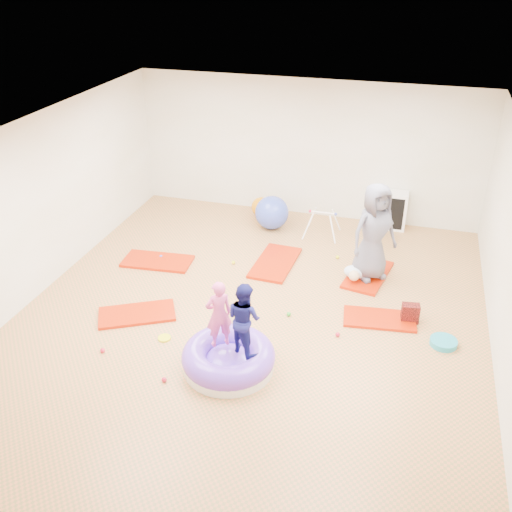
# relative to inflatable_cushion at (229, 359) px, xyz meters

# --- Properties ---
(room) EXTENTS (7.01, 8.01, 2.81)m
(room) POSITION_rel_inflatable_cushion_xyz_m (-0.06, 1.24, 1.25)
(room) COLOR #CB7A44
(room) RESTS_ON ground
(gym_mat_front_left) EXTENTS (1.29, 1.06, 0.05)m
(gym_mat_front_left) POSITION_rel_inflatable_cushion_xyz_m (-1.75, 0.78, -0.13)
(gym_mat_front_left) COLOR #B42103
(gym_mat_front_left) RESTS_ON ground
(gym_mat_mid_left) EXTENTS (1.27, 0.71, 0.05)m
(gym_mat_mid_left) POSITION_rel_inflatable_cushion_xyz_m (-2.16, 2.39, -0.13)
(gym_mat_mid_left) COLOR #B42103
(gym_mat_mid_left) RESTS_ON ground
(gym_mat_center_back) EXTENTS (0.71, 1.32, 0.05)m
(gym_mat_center_back) POSITION_rel_inflatable_cushion_xyz_m (-0.11, 2.93, -0.13)
(gym_mat_center_back) COLOR #B42103
(gym_mat_center_back) RESTS_ON ground
(gym_mat_right) EXTENTS (1.13, 0.67, 0.04)m
(gym_mat_right) POSITION_rel_inflatable_cushion_xyz_m (1.85, 1.69, -0.13)
(gym_mat_right) COLOR #B42103
(gym_mat_right) RESTS_ON ground
(gym_mat_rear_right) EXTENTS (0.81, 1.29, 0.05)m
(gym_mat_rear_right) POSITION_rel_inflatable_cushion_xyz_m (1.53, 2.96, -0.13)
(gym_mat_rear_right) COLOR #B42103
(gym_mat_rear_right) RESTS_ON ground
(inflatable_cushion) EXTENTS (1.26, 1.26, 0.40)m
(inflatable_cushion) POSITION_rel_inflatable_cushion_xyz_m (0.00, 0.00, 0.00)
(inflatable_cushion) COLOR silver
(inflatable_cushion) RESTS_ON ground
(child_pink) EXTENTS (0.43, 0.40, 0.98)m
(child_pink) POSITION_rel_inflatable_cushion_xyz_m (-0.14, 0.07, 0.70)
(child_pink) COLOR #E24E97
(child_pink) RESTS_ON inflatable_cushion
(child_navy) EXTENTS (0.62, 0.58, 1.02)m
(child_navy) POSITION_rel_inflatable_cushion_xyz_m (0.21, 0.04, 0.72)
(child_navy) COLOR navy
(child_navy) RESTS_ON inflatable_cushion
(adult_caregiver) EXTENTS (0.97, 0.93, 1.67)m
(adult_caregiver) POSITION_rel_inflatable_cushion_xyz_m (1.56, 2.89, 0.73)
(adult_caregiver) COLOR slate
(adult_caregiver) RESTS_ON gym_mat_rear_right
(infant) EXTENTS (0.39, 0.39, 0.23)m
(infant) POSITION_rel_inflatable_cushion_xyz_m (1.33, 2.73, 0.01)
(infant) COLOR #C8E2FF
(infant) RESTS_ON gym_mat_rear_right
(ball_pit_balls) EXTENTS (3.53, 4.00, 0.07)m
(ball_pit_balls) POSITION_rel_inflatable_cushion_xyz_m (-0.40, 1.50, -0.12)
(ball_pit_balls) COLOR yellow
(ball_pit_balls) RESTS_ON ground
(exercise_ball_blue) EXTENTS (0.67, 0.67, 0.67)m
(exercise_ball_blue) POSITION_rel_inflatable_cushion_xyz_m (-0.55, 4.34, 0.18)
(exercise_ball_blue) COLOR blue
(exercise_ball_blue) RESTS_ON ground
(exercise_ball_orange) EXTENTS (0.41, 0.41, 0.41)m
(exercise_ball_orange) POSITION_rel_inflatable_cushion_xyz_m (-0.91, 4.84, 0.05)
(exercise_ball_orange) COLOR orange
(exercise_ball_orange) RESTS_ON ground
(infant_play_gym) EXTENTS (0.67, 0.64, 0.51)m
(infant_play_gym) POSITION_rel_inflatable_cushion_xyz_m (0.48, 4.27, 0.19)
(infant_play_gym) COLOR white
(infant_play_gym) RESTS_ON ground
(cube_shelf) EXTENTS (0.75, 0.37, 0.75)m
(cube_shelf) POSITION_rel_inflatable_cushion_xyz_m (1.65, 5.03, 0.22)
(cube_shelf) COLOR white
(cube_shelf) RESTS_ON ground
(balance_disc) EXTENTS (0.39, 0.39, 0.09)m
(balance_disc) POSITION_rel_inflatable_cushion_xyz_m (2.78, 1.33, -0.11)
(balance_disc) COLOR teal
(balance_disc) RESTS_ON ground
(backpack) EXTENTS (0.28, 0.20, 0.30)m
(backpack) POSITION_rel_inflatable_cushion_xyz_m (2.29, 1.78, -0.00)
(backpack) COLOR maroon
(backpack) RESTS_ON ground
(yellow_toy) EXTENTS (0.19, 0.19, 0.03)m
(yellow_toy) POSITION_rel_inflatable_cushion_xyz_m (-1.10, 0.35, -0.14)
(yellow_toy) COLOR yellow
(yellow_toy) RESTS_ON ground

